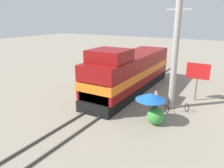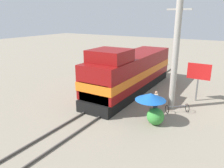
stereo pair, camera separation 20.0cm
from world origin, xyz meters
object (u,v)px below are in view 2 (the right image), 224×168
(vendor_umbrella, at_px, (151,97))
(bicycle, at_px, (177,108))
(person_bystander, at_px, (156,100))
(locomotive, at_px, (130,73))
(utility_pole, at_px, (175,54))
(billboard_sign, at_px, (199,74))

(vendor_umbrella, relative_size, bicycle, 1.27)
(person_bystander, bearing_deg, locomotive, 142.18)
(utility_pole, relative_size, vendor_umbrella, 3.95)
(locomotive, height_order, billboard_sign, locomotive)
(locomotive, xyz_separation_m, vendor_umbrella, (4.14, -5.10, -0.01))
(utility_pole, height_order, vendor_umbrella, utility_pole)
(billboard_sign, relative_size, bicycle, 1.93)
(billboard_sign, distance_m, person_bystander, 4.82)
(locomotive, bearing_deg, bicycle, -24.20)
(billboard_sign, relative_size, person_bystander, 2.03)
(bicycle, bearing_deg, person_bystander, 68.98)
(bicycle, bearing_deg, locomotive, 26.40)
(locomotive, xyz_separation_m, billboard_sign, (6.07, 1.00, 0.49))
(person_bystander, distance_m, bicycle, 1.74)
(bicycle, bearing_deg, billboard_sign, -51.50)
(vendor_umbrella, xyz_separation_m, billboard_sign, (1.93, 6.10, 0.50))
(utility_pole, xyz_separation_m, bicycle, (0.68, -0.69, -4.03))
(vendor_umbrella, height_order, billboard_sign, billboard_sign)
(locomotive, distance_m, bicycle, 6.08)
(locomotive, relative_size, billboard_sign, 4.01)
(vendor_umbrella, relative_size, billboard_sign, 0.66)
(vendor_umbrella, bearing_deg, utility_pole, 81.12)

